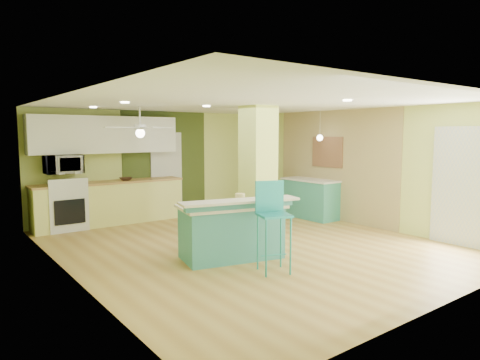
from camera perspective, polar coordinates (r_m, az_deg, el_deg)
name	(u,v)px	position (r m, az deg, el deg)	size (l,w,h in m)	color
floor	(247,245)	(7.72, 0.98, -8.65)	(6.00, 7.00, 0.01)	olive
ceiling	(248,103)	(7.48, 1.02, 10.29)	(6.00, 7.00, 0.01)	white
wall_back	(158,164)	(10.47, -10.90, 2.14)	(6.00, 0.01, 2.50)	#CAD974
wall_front	(443,199)	(5.22, 25.43, -2.36)	(6.00, 0.01, 2.50)	#CAD974
wall_left	(70,188)	(6.13, -21.73, -1.01)	(0.01, 7.00, 2.50)	#CAD974
wall_right	(356,167)	(9.63, 15.24, 1.68)	(0.01, 7.00, 2.50)	#CAD974
wood_panel	(334,165)	(10.00, 12.47, 1.91)	(0.02, 3.40, 2.50)	#947F54
olive_accent	(166,163)	(10.55, -9.88, 2.18)	(2.20, 0.02, 2.50)	#3B4A1D
interior_door	(166,174)	(10.54, -9.78, 0.82)	(0.82, 0.05, 2.00)	silver
french_door	(462,187)	(8.42, 27.51, -0.79)	(0.04, 1.08, 2.10)	silver
column	(258,171)	(8.29, 2.41, 1.20)	(0.55, 0.55, 2.50)	#D3E369
kitchen_run	(111,203)	(9.77, -16.87, -2.90)	(3.25, 0.63, 0.94)	#DFE175
stove	(65,208)	(9.49, -22.25, -3.44)	(0.76, 0.66, 1.08)	silver
upper_cabinets	(106,135)	(9.77, -17.39, 5.79)	(3.20, 0.34, 0.80)	white
microwave	(63,164)	(9.40, -22.49, 1.93)	(0.70, 0.48, 0.39)	white
ceiling_fan	(140,128)	(8.62, -13.18, 6.74)	(1.41, 1.41, 0.61)	silver
pendant_lamp	(320,138)	(9.82, 10.59, 5.59)	(0.14, 0.14, 0.69)	silver
wall_decor	(327,152)	(10.09, 11.56, 3.68)	(0.03, 0.90, 0.70)	brown
peninsula	(232,230)	(6.81, -1.12, -6.66)	(1.91, 1.35, 0.99)	teal
bar_stool	(272,211)	(6.14, 4.29, -4.18)	(0.55, 0.55, 1.30)	teal
side_counter	(310,198)	(10.18, 9.31, -2.43)	(0.60, 1.42, 0.91)	teal
fruit_bowl	(126,179)	(9.77, -14.99, 0.13)	(0.28, 0.28, 0.07)	#362116
canister	(240,198)	(6.91, 0.01, -2.44)	(0.16, 0.16, 0.16)	gold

